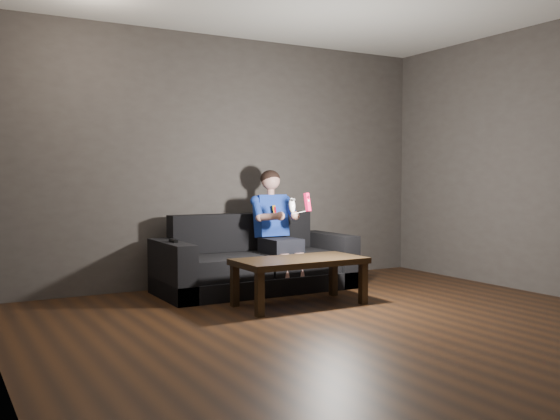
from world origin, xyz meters
TOP-DOWN VIEW (x-y plane):
  - floor at (0.00, 0.00)m, footprint 5.00×5.00m
  - back_wall at (0.00, 2.50)m, footprint 5.00×0.04m
  - left_wall at (-2.50, 0.00)m, footprint 0.04×5.00m
  - sofa at (0.08, 1.96)m, footprint 2.02×0.87m
  - child at (0.31, 1.92)m, footprint 0.49×0.60m
  - wii_remote_red at (0.41, 1.45)m, footprint 0.06×0.08m
  - nunchuk_white at (0.23, 1.46)m, footprint 0.08×0.11m
  - wii_remote_black at (-0.83, 1.89)m, footprint 0.04×0.16m
  - coffee_table at (0.09, 1.08)m, footprint 1.19×0.60m

SIDE VIEW (x-z plane):
  - floor at x=0.00m, z-range 0.00..0.00m
  - sofa at x=0.08m, z-range -0.14..0.65m
  - coffee_table at x=0.09m, z-range 0.16..0.59m
  - wii_remote_black at x=-0.83m, z-range 0.55..0.58m
  - child at x=0.31m, z-range 0.11..1.32m
  - nunchuk_white at x=0.23m, z-range 0.82..0.98m
  - wii_remote_red at x=0.41m, z-range 0.83..1.02m
  - back_wall at x=0.00m, z-range 0.00..2.70m
  - left_wall at x=-2.50m, z-range 0.00..2.70m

